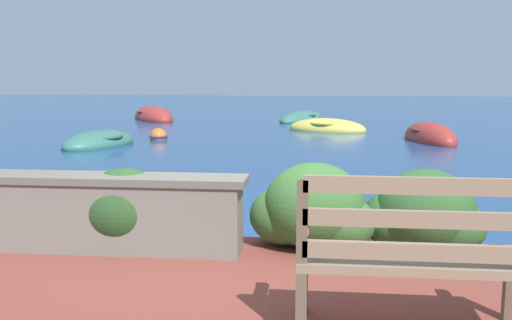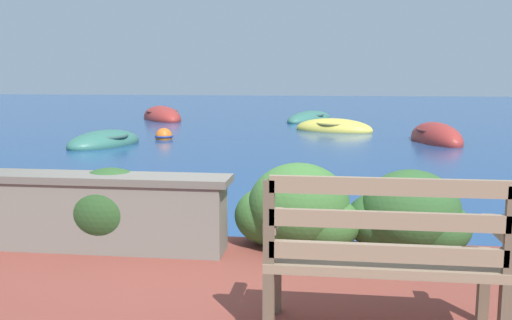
{
  "view_description": "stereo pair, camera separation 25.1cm",
  "coord_description": "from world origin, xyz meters",
  "px_view_note": "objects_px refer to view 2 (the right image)",
  "views": [
    {
      "loc": [
        0.83,
        -4.92,
        1.66
      ],
      "look_at": [
        -0.18,
        4.62,
        0.22
      ],
      "focal_mm": 40.0,
      "sensor_mm": 36.0,
      "label": 1
    },
    {
      "loc": [
        1.08,
        -4.89,
        1.66
      ],
      "look_at": [
        -0.18,
        4.62,
        0.22
      ],
      "focal_mm": 40.0,
      "sensor_mm": 36.0,
      "label": 2
    }
  ],
  "objects_px": {
    "rowboat_outer": "(162,118)",
    "rowboat_nearest": "(104,143)",
    "rowboat_far": "(334,129)",
    "rowboat_distant": "(310,119)",
    "park_bench": "(383,253)",
    "mooring_buoy": "(164,136)",
    "rowboat_mid": "(436,139)"
  },
  "relations": [
    {
      "from": "rowboat_nearest",
      "to": "mooring_buoy",
      "type": "distance_m",
      "value": 1.74
    },
    {
      "from": "rowboat_outer",
      "to": "rowboat_far",
      "type": "bearing_deg",
      "value": -150.16
    },
    {
      "from": "rowboat_outer",
      "to": "mooring_buoy",
      "type": "bearing_deg",
      "value": 166.11
    },
    {
      "from": "rowboat_far",
      "to": "park_bench",
      "type": "bearing_deg",
      "value": 112.75
    },
    {
      "from": "park_bench",
      "to": "rowboat_nearest",
      "type": "bearing_deg",
      "value": 112.84
    },
    {
      "from": "rowboat_nearest",
      "to": "rowboat_mid",
      "type": "xyz_separation_m",
      "value": [
        7.9,
        1.73,
        0.01
      ]
    },
    {
      "from": "mooring_buoy",
      "to": "rowboat_mid",
      "type": "bearing_deg",
      "value": 2.74
    },
    {
      "from": "rowboat_nearest",
      "to": "rowboat_far",
      "type": "xyz_separation_m",
      "value": [
        5.39,
        4.18,
        0.0
      ]
    },
    {
      "from": "park_bench",
      "to": "rowboat_mid",
      "type": "xyz_separation_m",
      "value": [
        2.29,
        11.46,
        -0.63
      ]
    },
    {
      "from": "park_bench",
      "to": "rowboat_outer",
      "type": "distance_m",
      "value": 18.59
    },
    {
      "from": "park_bench",
      "to": "rowboat_nearest",
      "type": "height_order",
      "value": "park_bench"
    },
    {
      "from": "park_bench",
      "to": "rowboat_mid",
      "type": "bearing_deg",
      "value": 71.61
    },
    {
      "from": "park_bench",
      "to": "rowboat_outer",
      "type": "bearing_deg",
      "value": 103.46
    },
    {
      "from": "rowboat_outer",
      "to": "rowboat_distant",
      "type": "height_order",
      "value": "rowboat_outer"
    },
    {
      "from": "rowboat_nearest",
      "to": "rowboat_outer",
      "type": "bearing_deg",
      "value": -155.73
    },
    {
      "from": "rowboat_mid",
      "to": "rowboat_distant",
      "type": "height_order",
      "value": "rowboat_mid"
    },
    {
      "from": "rowboat_distant",
      "to": "rowboat_mid",
      "type": "bearing_deg",
      "value": 51.82
    },
    {
      "from": "park_bench",
      "to": "rowboat_mid",
      "type": "height_order",
      "value": "park_bench"
    },
    {
      "from": "rowboat_far",
      "to": "mooring_buoy",
      "type": "xyz_separation_m",
      "value": [
        -4.35,
        -2.78,
        0.02
      ]
    },
    {
      "from": "park_bench",
      "to": "rowboat_outer",
      "type": "relative_size",
      "value": 0.38
    },
    {
      "from": "rowboat_nearest",
      "to": "park_bench",
      "type": "bearing_deg",
      "value": 47.37
    },
    {
      "from": "rowboat_outer",
      "to": "rowboat_nearest",
      "type": "bearing_deg",
      "value": 155.63
    },
    {
      "from": "park_bench",
      "to": "mooring_buoy",
      "type": "bearing_deg",
      "value": 105.23
    },
    {
      "from": "park_bench",
      "to": "rowboat_nearest",
      "type": "distance_m",
      "value": 11.25
    },
    {
      "from": "rowboat_outer",
      "to": "rowboat_distant",
      "type": "xyz_separation_m",
      "value": [
        5.45,
        0.15,
        -0.02
      ]
    },
    {
      "from": "mooring_buoy",
      "to": "rowboat_nearest",
      "type": "bearing_deg",
      "value": -126.52
    },
    {
      "from": "rowboat_nearest",
      "to": "rowboat_far",
      "type": "height_order",
      "value": "rowboat_far"
    },
    {
      "from": "rowboat_mid",
      "to": "rowboat_distant",
      "type": "bearing_deg",
      "value": 17.36
    },
    {
      "from": "rowboat_nearest",
      "to": "rowboat_distant",
      "type": "distance_m",
      "value": 9.03
    },
    {
      "from": "rowboat_outer",
      "to": "rowboat_mid",
      "type": "bearing_deg",
      "value": -155.16
    },
    {
      "from": "rowboat_nearest",
      "to": "rowboat_outer",
      "type": "xyz_separation_m",
      "value": [
        -0.92,
        7.66,
        0.02
      ]
    },
    {
      "from": "rowboat_mid",
      "to": "rowboat_far",
      "type": "xyz_separation_m",
      "value": [
        -2.51,
        2.45,
        -0.01
      ]
    }
  ]
}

